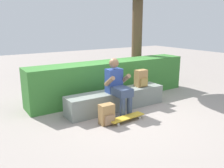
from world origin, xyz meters
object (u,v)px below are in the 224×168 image
(backpack_on_ground, at_px, (107,115))
(bench_main, at_px, (117,100))
(backpack_on_bench, at_px, (141,78))
(person_skater, at_px, (118,85))
(skateboard_near_person, at_px, (127,117))

(backpack_on_ground, bearing_deg, bench_main, 43.53)
(bench_main, xyz_separation_m, backpack_on_ground, (-0.63, -0.60, -0.02))
(bench_main, height_order, backpack_on_bench, backpack_on_bench)
(bench_main, bearing_deg, person_skater, -119.79)
(backpack_on_bench, xyz_separation_m, backpack_on_ground, (-1.33, -0.59, -0.43))
(skateboard_near_person, bearing_deg, person_skater, 78.20)
(bench_main, bearing_deg, backpack_on_ground, -136.47)
(bench_main, relative_size, backpack_on_bench, 5.99)
(backpack_on_bench, bearing_deg, backpack_on_ground, -155.98)
(backpack_on_bench, relative_size, backpack_on_ground, 1.00)
(skateboard_near_person, distance_m, backpack_on_ground, 0.44)
(backpack_on_bench, bearing_deg, bench_main, 179.22)
(bench_main, xyz_separation_m, skateboard_near_person, (-0.22, -0.70, -0.14))
(skateboard_near_person, xyz_separation_m, backpack_on_ground, (-0.41, 0.09, 0.12))
(person_skater, relative_size, backpack_on_ground, 2.96)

